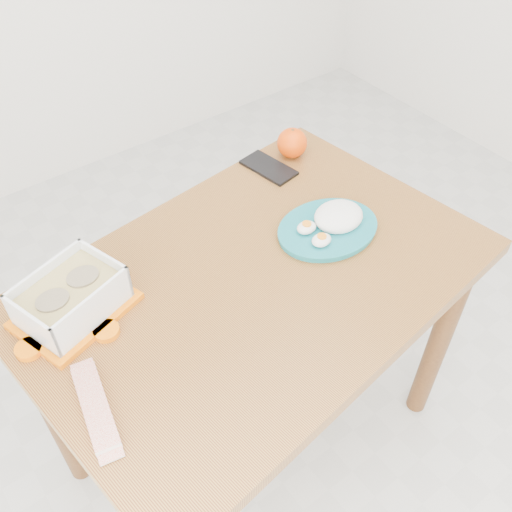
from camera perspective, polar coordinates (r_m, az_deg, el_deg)
ground at (r=1.93m, az=5.49°, el=-16.42°), size 3.50×3.50×0.00m
dining_table at (r=1.38m, az=0.00°, el=-5.25°), size 1.12×0.82×0.75m
food_container at (r=1.24m, az=-18.00°, el=-3.99°), size 0.27×0.24×0.10m
orange_fruit at (r=1.62m, az=3.63°, el=11.22°), size 0.08×0.08×0.08m
rice_plate at (r=1.39m, az=7.55°, el=3.29°), size 0.28×0.28×0.07m
candy_bar at (r=1.12m, az=-15.76°, el=-14.32°), size 0.08×0.19×0.02m
smartphone at (r=1.59m, az=1.27°, el=8.83°), size 0.10×0.17×0.01m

